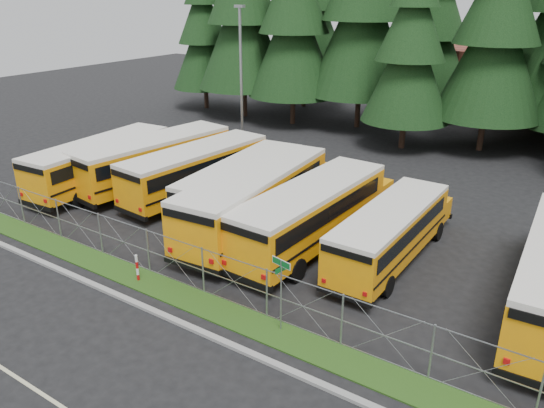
{
  "coord_description": "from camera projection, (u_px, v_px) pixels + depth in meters",
  "views": [
    {
      "loc": [
        11.27,
        -14.52,
        11.15
      ],
      "look_at": [
        -1.12,
        4.0,
        2.07
      ],
      "focal_mm": 35.0,
      "sensor_mm": 36.0,
      "label": 1
    }
  ],
  "objects": [
    {
      "name": "ground",
      "position": [
        240.0,
        289.0,
        21.19
      ],
      "size": [
        120.0,
        120.0,
        0.0
      ],
      "primitive_type": "plane",
      "color": "black",
      "rests_on": "ground"
    },
    {
      "name": "curb",
      "position": [
        187.0,
        326.0,
        18.78
      ],
      "size": [
        50.0,
        0.25,
        0.12
      ],
      "primitive_type": "cube",
      "color": "gray",
      "rests_on": "ground"
    },
    {
      "name": "grass_verge",
      "position": [
        212.0,
        308.0,
        19.87
      ],
      "size": [
        50.0,
        1.4,
        0.06
      ],
      "primitive_type": "cube",
      "color": "#1F4213",
      "rests_on": "ground"
    },
    {
      "name": "chainlink_fence",
      "position": [
        223.0,
        278.0,
        20.04
      ],
      "size": [
        44.0,
        0.1,
        2.0
      ],
      "primitive_type": null,
      "color": "gray",
      "rests_on": "ground"
    },
    {
      "name": "bus_0",
      "position": [
        106.0,
        163.0,
        31.66
      ],
      "size": [
        3.37,
        11.27,
        2.92
      ],
      "primitive_type": null,
      "rotation": [
        0.0,
        0.0,
        0.07
      ],
      "color": "#FF9B08",
      "rests_on": "ground"
    },
    {
      "name": "bus_1",
      "position": [
        160.0,
        161.0,
        31.79
      ],
      "size": [
        4.27,
        11.89,
        3.05
      ],
      "primitive_type": null,
      "rotation": [
        0.0,
        0.0,
        -0.13
      ],
      "color": "#FF9B08",
      "rests_on": "ground"
    },
    {
      "name": "bus_2",
      "position": [
        201.0,
        172.0,
        30.26
      ],
      "size": [
        3.64,
        11.26,
        2.9
      ],
      "primitive_type": null,
      "rotation": [
        0.0,
        0.0,
        -0.09
      ],
      "color": "#FF9B08",
      "rests_on": "ground"
    },
    {
      "name": "bus_3",
      "position": [
        246.0,
        187.0,
        27.95
      ],
      "size": [
        3.58,
        11.09,
        2.86
      ],
      "primitive_type": null,
      "rotation": [
        0.0,
        0.0,
        0.09
      ],
      "color": "#FF9B08",
      "rests_on": "ground"
    },
    {
      "name": "bus_4",
      "position": [
        260.0,
        200.0,
        25.86
      ],
      "size": [
        3.85,
        12.33,
        3.18
      ],
      "primitive_type": null,
      "rotation": [
        0.0,
        0.0,
        0.08
      ],
      "color": "#FF9B08",
      "rests_on": "ground"
    },
    {
      "name": "bus_5",
      "position": [
        315.0,
        215.0,
        24.33
      ],
      "size": [
        3.14,
        11.51,
        2.99
      ],
      "primitive_type": null,
      "rotation": [
        0.0,
        0.0,
        -0.04
      ],
      "color": "#FF9B08",
      "rests_on": "ground"
    },
    {
      "name": "bus_6",
      "position": [
        393.0,
        234.0,
        22.95
      ],
      "size": [
        2.41,
        9.91,
        2.59
      ],
      "primitive_type": null,
      "rotation": [
        0.0,
        0.0,
        -0.01
      ],
      "color": "#FF9B08",
      "rests_on": "ground"
    },
    {
      "name": "street_sign",
      "position": [
        281.0,
        280.0,
        17.87
      ],
      "size": [
        0.82,
        0.54,
        2.81
      ],
      "color": "gray",
      "rests_on": "ground"
    },
    {
      "name": "striped_bollard",
      "position": [
        137.0,
        268.0,
        21.55
      ],
      "size": [
        0.11,
        0.11,
        1.2
      ],
      "primitive_type": "cylinder",
      "color": "#B20C0C",
      "rests_on": "ground"
    },
    {
      "name": "light_standard",
      "position": [
        241.0,
        75.0,
        37.42
      ],
      "size": [
        0.7,
        0.35,
        10.14
      ],
      "color": "gray",
      "rests_on": "ground"
    },
    {
      "name": "conifer_0",
      "position": [
        203.0,
        36.0,
        50.8
      ],
      "size": [
        6.28,
        6.28,
        13.88
      ],
      "primitive_type": null,
      "color": "black",
      "rests_on": "ground"
    },
    {
      "name": "conifer_1",
      "position": [
        243.0,
        13.0,
        46.54
      ],
      "size": [
        8.29,
        8.29,
        18.33
      ],
      "primitive_type": null,
      "color": "black",
      "rests_on": "ground"
    },
    {
      "name": "conifer_2",
      "position": [
        294.0,
        23.0,
        43.96
      ],
      "size": [
        7.71,
        7.71,
        17.05
      ],
      "primitive_type": null,
      "color": "black",
      "rests_on": "ground"
    },
    {
      "name": "conifer_3",
      "position": [
        364.0,
        8.0,
        42.4
      ],
      "size": [
        8.79,
        8.79,
        19.43
      ],
      "primitive_type": null,
      "color": "black",
      "rests_on": "ground"
    },
    {
      "name": "conifer_4",
      "position": [
        410.0,
        51.0,
        37.34
      ],
      "size": [
        6.41,
        6.41,
        14.19
      ],
      "primitive_type": null,
      "color": "black",
      "rests_on": "ground"
    },
    {
      "name": "conifer_5",
      "position": [
        497.0,
        32.0,
        36.3
      ],
      "size": [
        7.61,
        7.61,
        16.82
      ],
      "primitive_type": null,
      "color": "black",
      "rests_on": "ground"
    },
    {
      "name": "conifer_11",
      "position": [
        434.0,
        29.0,
        45.5
      ],
      "size": [
        7.13,
        7.13,
        15.78
      ],
      "primitive_type": null,
      "color": "black",
      "rests_on": "ground"
    }
  ]
}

